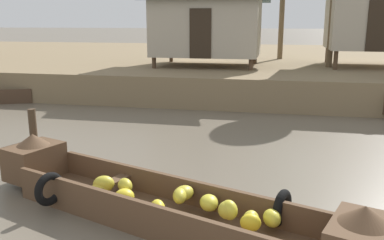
% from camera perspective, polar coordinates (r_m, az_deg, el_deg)
% --- Properties ---
extents(ground_plane, '(300.00, 300.00, 0.00)m').
position_cam_1_polar(ground_plane, '(10.92, 6.20, -1.61)').
color(ground_plane, '#665B4C').
extents(riverbank_strip, '(160.00, 20.00, 1.04)m').
position_cam_1_polar(riverbank_strip, '(23.05, 9.36, 7.55)').
color(riverbank_strip, '#7F6B4C').
rests_on(riverbank_strip, ground).
extents(banana_boat, '(6.06, 2.96, 0.91)m').
position_cam_1_polar(banana_boat, '(6.07, -4.23, -11.05)').
color(banana_boat, brown).
rests_on(banana_boat, ground).
extents(stilt_house_left, '(4.80, 3.50, 3.32)m').
position_cam_1_polar(stilt_house_left, '(16.96, 2.13, 12.91)').
color(stilt_house_left, '#4C3826').
rests_on(stilt_house_left, riverbank_strip).
extents(stilt_house_mid_left, '(3.80, 3.81, 4.30)m').
position_cam_1_polar(stilt_house_mid_left, '(18.08, 23.32, 13.57)').
color(stilt_house_mid_left, '#4C3826').
rests_on(stilt_house_mid_left, riverbank_strip).
extents(mooring_post, '(0.14, 0.14, 1.26)m').
position_cam_1_polar(mooring_post, '(8.26, -20.81, -2.85)').
color(mooring_post, '#423323').
rests_on(mooring_post, ground).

